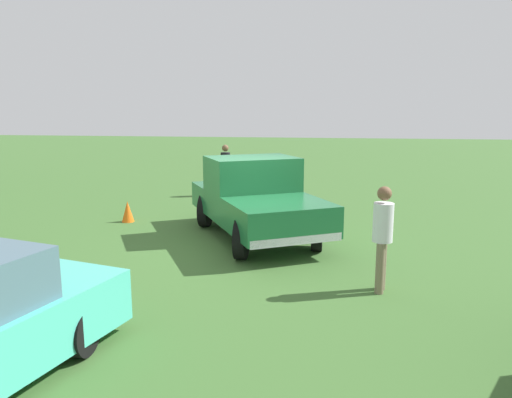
# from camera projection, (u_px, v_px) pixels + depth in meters

# --- Properties ---
(ground_plane) EXTENTS (80.00, 80.00, 0.00)m
(ground_plane) POSITION_uv_depth(u_px,v_px,m) (243.00, 241.00, 10.78)
(ground_plane) COLOR #3D662D
(pickup_truck) EXTENTS (4.86, 3.90, 1.84)m
(pickup_truck) POSITION_uv_depth(u_px,v_px,m) (254.00, 196.00, 11.08)
(pickup_truck) COLOR black
(pickup_truck) RESTS_ON ground_plane
(person_bystander) EXTENTS (0.45, 0.45, 1.73)m
(person_bystander) POSITION_uv_depth(u_px,v_px,m) (225.00, 167.00, 16.41)
(person_bystander) COLOR #7A6B51
(person_bystander) RESTS_ON ground_plane
(person_visitor) EXTENTS (0.39, 0.39, 1.73)m
(person_visitor) POSITION_uv_depth(u_px,v_px,m) (383.00, 233.00, 7.67)
(person_visitor) COLOR #7A6B51
(person_visitor) RESTS_ON ground_plane
(traffic_cone) EXTENTS (0.32, 0.32, 0.55)m
(traffic_cone) POSITION_uv_depth(u_px,v_px,m) (128.00, 211.00, 12.63)
(traffic_cone) COLOR orange
(traffic_cone) RESTS_ON ground_plane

